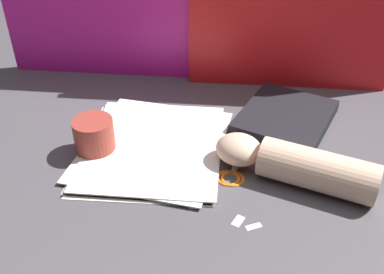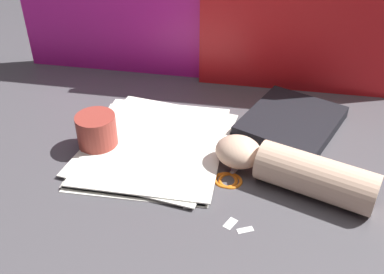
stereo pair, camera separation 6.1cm
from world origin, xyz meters
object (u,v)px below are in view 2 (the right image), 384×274
(hand_forearm, at_px, (295,170))
(book_closed, at_px, (291,122))
(scissors, at_px, (231,174))
(mug, at_px, (97,132))
(paper_stack, at_px, (154,145))

(hand_forearm, bearing_deg, book_closed, 95.11)
(scissors, relative_size, mug, 1.66)
(mug, bearing_deg, paper_stack, 15.33)
(book_closed, distance_m, hand_forearm, 0.22)
(scissors, bearing_deg, paper_stack, 163.33)
(paper_stack, distance_m, book_closed, 0.33)
(book_closed, height_order, scissors, book_closed)
(paper_stack, height_order, mug, mug)
(book_closed, height_order, hand_forearm, hand_forearm)
(paper_stack, relative_size, book_closed, 1.32)
(hand_forearm, bearing_deg, mug, 176.97)
(scissors, distance_m, mug, 0.31)
(book_closed, xyz_separation_m, scissors, (-0.11, -0.21, -0.01))
(hand_forearm, bearing_deg, scissors, -179.85)
(book_closed, distance_m, scissors, 0.24)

